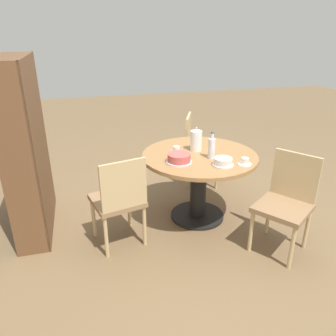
# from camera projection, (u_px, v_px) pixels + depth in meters

# --- Properties ---
(ground_plane) EXTENTS (14.00, 14.00, 0.00)m
(ground_plane) POSITION_uv_depth(u_px,v_px,m) (197.00, 216.00, 3.47)
(ground_plane) COLOR brown
(dining_table) EXTENTS (1.13, 1.13, 0.71)m
(dining_table) POSITION_uv_depth(u_px,v_px,m) (199.00, 171.00, 3.27)
(dining_table) COLOR black
(dining_table) RESTS_ON ground_plane
(chair_a) EXTENTS (0.55, 0.55, 0.87)m
(chair_a) POSITION_uv_depth(u_px,v_px,m) (199.00, 147.00, 4.09)
(chair_a) COLOR tan
(chair_a) RESTS_ON ground_plane
(chair_b) EXTENTS (0.51, 0.51, 0.87)m
(chair_b) POSITION_uv_depth(u_px,v_px,m) (119.00, 199.00, 2.86)
(chair_b) COLOR tan
(chair_b) RESTS_ON ground_plane
(chair_c) EXTENTS (0.59, 0.59, 0.87)m
(chair_c) POSITION_uv_depth(u_px,v_px,m) (286.00, 201.00, 2.82)
(chair_c) COLOR tan
(chair_c) RESTS_ON ground_plane
(bookshelf) EXTENTS (0.98, 0.28, 1.63)m
(bookshelf) POSITION_uv_depth(u_px,v_px,m) (29.00, 150.00, 3.01)
(bookshelf) COLOR brown
(bookshelf) RESTS_ON ground_plane
(coffee_pot) EXTENTS (0.12, 0.12, 0.24)m
(coffee_pot) POSITION_uv_depth(u_px,v_px,m) (196.00, 140.00, 3.26)
(coffee_pot) COLOR white
(coffee_pot) RESTS_ON dining_table
(water_bottle) EXTENTS (0.07, 0.07, 0.26)m
(water_bottle) POSITION_uv_depth(u_px,v_px,m) (212.00, 148.00, 3.06)
(water_bottle) COLOR silver
(water_bottle) RESTS_ON dining_table
(cake_main) EXTENTS (0.24, 0.24, 0.08)m
(cake_main) POSITION_uv_depth(u_px,v_px,m) (179.00, 158.00, 2.99)
(cake_main) COLOR silver
(cake_main) RESTS_ON dining_table
(cake_second) EXTENTS (0.19, 0.19, 0.07)m
(cake_second) POSITION_uv_depth(u_px,v_px,m) (223.00, 162.00, 2.92)
(cake_second) COLOR silver
(cake_second) RESTS_ON dining_table
(cup_a) EXTENTS (0.13, 0.13, 0.06)m
(cup_a) POSITION_uv_depth(u_px,v_px,m) (176.00, 150.00, 3.23)
(cup_a) COLOR white
(cup_a) RESTS_ON dining_table
(cup_b) EXTENTS (0.13, 0.13, 0.06)m
(cup_b) POSITION_uv_depth(u_px,v_px,m) (245.00, 162.00, 2.95)
(cup_b) COLOR white
(cup_b) RESTS_ON dining_table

